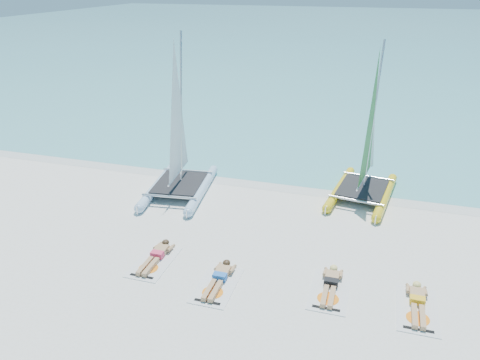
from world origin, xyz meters
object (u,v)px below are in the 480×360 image
Objects in this scene: sunbather_a at (157,255)px; sunbather_d at (417,302)px; towel_d at (417,310)px; towel_c at (330,291)px; towel_b at (217,285)px; towel_a at (154,262)px; sunbather_c at (331,283)px; catamaran_yellow at (369,147)px; sunbather_b at (219,278)px; catamaran_blue at (178,147)px.

sunbather_d is (7.23, -0.02, 0.00)m from sunbather_a.
towel_c is at bearing 176.51° from towel_d.
sunbather_d is (5.11, 0.68, 0.11)m from towel_b.
towel_a is 1.00× the size of towel_d.
towel_c is 0.22m from sunbather_c.
sunbather_b is (-3.44, -7.02, -1.70)m from catamaran_yellow.
sunbather_d is at bearing 7.58° from towel_b.
catamaran_blue reaches higher than catamaran_yellow.
sunbather_a is 0.93× the size of towel_c.
towel_d is (5.11, 0.30, -0.11)m from sunbather_b.
towel_a is at bearing -176.56° from sunbather_c.
sunbather_c is at bearing 15.50° from towel_b.
towel_a is 5.05m from towel_c.
towel_d is (7.23, -0.02, 0.00)m from towel_a.
towel_c is (2.93, 0.62, 0.00)m from towel_b.
towel_a is 7.23m from sunbather_d.
towel_a is at bearing -178.65° from sunbather_d.
sunbather_d reaches higher than towel_b.
sunbather_a is 5.05m from sunbather_c.
sunbather_b and sunbather_c have the same top height.
towel_d is (2.18, -0.32, -0.11)m from sunbather_c.
sunbather_d is (8.48, -4.62, -1.68)m from catamaran_blue.
catamaran_blue is 7.07m from catamaran_yellow.
sunbather_a is 0.93× the size of towel_d.
catamaran_yellow reaches higher than towel_d.
catamaran_yellow reaches higher than towel_c.
sunbather_a is 0.93× the size of towel_b.
towel_a and towel_c have the same top height.
towel_a is 0.22m from sunbather_a.
sunbather_b is 1.00× the size of sunbather_d.
towel_b is 1.00× the size of towel_d.
towel_b is 5.15m from sunbather_d.
catamaran_yellow is 6.86m from towel_c.
sunbather_b is 5.13m from sunbather_d.
sunbather_a and sunbather_c have the same top height.
sunbather_c is 2.18m from sunbather_d.
sunbather_c is (5.05, 0.30, 0.11)m from towel_a.
sunbather_c is at bearing 171.52° from towel_d.
towel_b is at bearing -90.00° from sunbather_b.
catamaran_blue is 1.04× the size of catamaran_yellow.
catamaran_yellow is 3.13× the size of towel_d.
catamaran_blue reaches higher than sunbather_b.
towel_a and towel_b have the same top height.
towel_c is at bearing -90.00° from sunbather_c.
catamaran_blue is 6.53m from towel_b.
catamaran_blue is 3.26× the size of towel_a.
towel_b is 1.07× the size of sunbather_c.
sunbather_a and sunbather_d have the same top height.
sunbather_b is (0.00, 0.19, 0.11)m from towel_b.
towel_b is at bearing -172.42° from sunbather_d.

